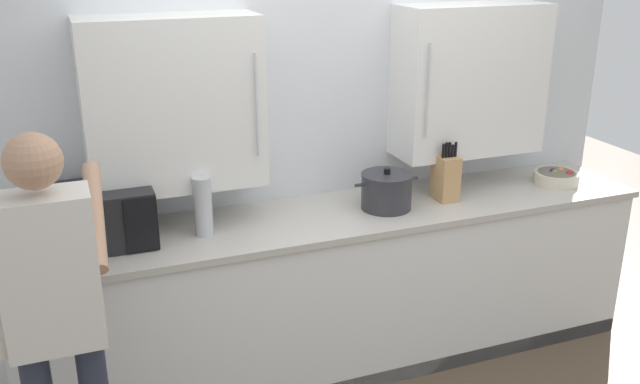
# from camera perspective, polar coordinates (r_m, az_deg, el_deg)

# --- Properties ---
(back_wall_tiled) EXTENTS (3.72, 0.44, 2.90)m
(back_wall_tiled) POSITION_cam_1_polar(r_m,az_deg,el_deg) (3.85, 0.20, 7.57)
(back_wall_tiled) COLOR silver
(back_wall_tiled) RESTS_ON ground_plane
(counter_unit) EXTENTS (3.45, 0.65, 0.93)m
(counter_unit) POSITION_cam_1_polar(r_m,az_deg,el_deg) (3.94, 1.80, -7.95)
(counter_unit) COLOR white
(counter_unit) RESTS_ON ground_plane
(microwave_oven) EXTENTS (0.54, 0.75, 0.28)m
(microwave_oven) POSITION_cam_1_polar(r_m,az_deg,el_deg) (3.46, -18.27, -2.05)
(microwave_oven) COLOR black
(microwave_oven) RESTS_ON counter_unit
(knife_block) EXTENTS (0.11, 0.15, 0.34)m
(knife_block) POSITION_cam_1_polar(r_m,az_deg,el_deg) (3.94, 10.18, 1.20)
(knife_block) COLOR tan
(knife_block) RESTS_ON counter_unit
(thermos_flask) EXTENTS (0.09, 0.09, 0.30)m
(thermos_flask) POSITION_cam_1_polar(r_m,az_deg,el_deg) (3.45, -9.51, -1.13)
(thermos_flask) COLOR #B7BABF
(thermos_flask) RESTS_ON counter_unit
(fruit_bowl) EXTENTS (0.26, 0.26, 0.09)m
(fruit_bowl) POSITION_cam_1_polar(r_m,az_deg,el_deg) (4.39, 18.66, 1.18)
(fruit_bowl) COLOR beige
(fruit_bowl) RESTS_ON counter_unit
(stock_pot) EXTENTS (0.37, 0.28, 0.23)m
(stock_pot) POSITION_cam_1_polar(r_m,az_deg,el_deg) (3.78, 5.43, 0.09)
(stock_pot) COLOR #2D2D33
(stock_pot) RESTS_ON counter_unit
(person_figure) EXTENTS (0.47, 0.57, 1.70)m
(person_figure) POSITION_cam_1_polar(r_m,az_deg,el_deg) (2.79, -20.77, -9.06)
(person_figure) COLOR #282D3D
(person_figure) RESTS_ON ground_plane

